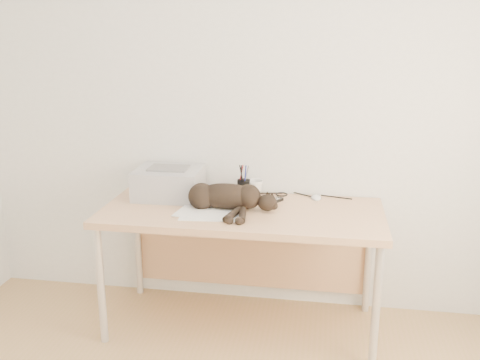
% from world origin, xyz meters
% --- Properties ---
extents(wall_back, '(3.50, 0.00, 3.50)m').
position_xyz_m(wall_back, '(0.00, 1.75, 1.30)').
color(wall_back, white).
rests_on(wall_back, floor).
extents(desk, '(1.60, 0.70, 0.74)m').
position_xyz_m(desk, '(0.00, 1.48, 0.61)').
color(desk, tan).
rests_on(desk, floor).
extents(printer, '(0.40, 0.34, 0.19)m').
position_xyz_m(printer, '(-0.48, 1.56, 0.83)').
color(printer, '#A4A4A8').
rests_on(printer, desk).
extents(papers, '(0.37, 0.28, 0.01)m').
position_xyz_m(papers, '(-0.17, 1.29, 0.74)').
color(papers, white).
rests_on(papers, desk).
extents(cat, '(0.69, 0.32, 0.16)m').
position_xyz_m(cat, '(-0.11, 1.38, 0.81)').
color(cat, black).
rests_on(cat, desk).
extents(mug, '(0.13, 0.13, 0.10)m').
position_xyz_m(mug, '(0.03, 1.67, 0.79)').
color(mug, white).
rests_on(mug, desk).
extents(pen_cup, '(0.08, 0.08, 0.20)m').
position_xyz_m(pen_cup, '(-0.03, 1.63, 0.80)').
color(pen_cup, black).
rests_on(pen_cup, desk).
extents(remote_grey, '(0.07, 0.17, 0.02)m').
position_xyz_m(remote_grey, '(-0.05, 1.63, 0.75)').
color(remote_grey, slate).
rests_on(remote_grey, desk).
extents(remote_black, '(0.13, 0.17, 0.02)m').
position_xyz_m(remote_black, '(0.16, 1.54, 0.75)').
color(remote_black, black).
rests_on(remote_black, desk).
extents(mouse, '(0.07, 0.11, 0.03)m').
position_xyz_m(mouse, '(0.41, 1.67, 0.76)').
color(mouse, white).
rests_on(mouse, desk).
extents(cable_tangle, '(1.36, 0.08, 0.01)m').
position_xyz_m(cable_tangle, '(0.00, 1.70, 0.75)').
color(cable_tangle, black).
rests_on(cable_tangle, desk).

